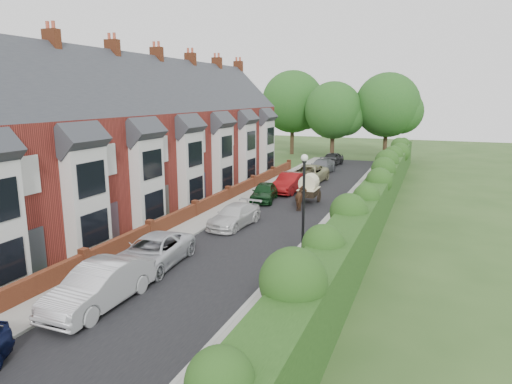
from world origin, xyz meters
TOP-DOWN VIEW (x-y plane):
  - ground at (0.00, 0.00)m, footprint 140.00×140.00m
  - road at (-0.50, 11.00)m, footprint 6.00×58.00m
  - pavement_hedge_side at (3.60, 11.00)m, footprint 2.20×58.00m
  - pavement_house_side at (-4.35, 11.00)m, footprint 1.70×58.00m
  - kerb_hedge_side at (2.55, 11.00)m, footprint 0.18×58.00m
  - kerb_house_side at (-3.55, 11.00)m, footprint 0.18×58.00m
  - hedge at (5.40, 11.00)m, footprint 2.10×58.00m
  - terrace_row at (-10.87, 9.98)m, footprint 9.05×40.50m
  - garden_wall_row at (-5.35, 10.00)m, footprint 0.35×40.35m
  - lamppost at (3.40, 4.00)m, footprint 0.32×0.32m
  - tree_far_left at (-2.65, 40.08)m, footprint 7.14×6.80m
  - tree_far_right at (3.39, 42.08)m, footprint 7.98×7.60m
  - tree_far_back at (-8.59, 43.08)m, footprint 8.40×8.00m
  - car_silver_a at (-2.50, -2.37)m, footprint 1.69×4.84m
  - car_silver_b at (-2.96, 1.70)m, footprint 2.72×5.17m
  - car_white at (-2.18, 9.04)m, footprint 2.21×4.55m
  - car_green at (-2.83, 15.86)m, footprint 2.23×4.20m
  - car_red at (-2.01, 19.54)m, footprint 2.04×4.80m
  - car_beige at (-1.68, 23.80)m, footprint 2.90×5.80m
  - car_grey at (-1.75, 29.40)m, footprint 2.24×4.90m
  - car_black at (-1.95, 35.00)m, footprint 2.27×4.38m
  - horse at (0.38, 14.45)m, footprint 1.34×1.98m
  - horse_cart at (0.38, 16.41)m, footprint 1.34×2.97m

SIDE VIEW (x-z plane):
  - ground at x=0.00m, z-range 0.00..0.00m
  - road at x=-0.50m, z-range 0.00..0.02m
  - pavement_hedge_side at x=3.60m, z-range 0.00..0.12m
  - pavement_house_side at x=-4.35m, z-range 0.00..0.12m
  - kerb_hedge_side at x=2.55m, z-range 0.00..0.13m
  - kerb_house_side at x=-3.55m, z-range 0.00..0.13m
  - garden_wall_row at x=-5.35m, z-range -0.09..1.01m
  - car_white at x=-2.18m, z-range 0.00..1.28m
  - car_green at x=-2.83m, z-range 0.00..1.36m
  - car_silver_b at x=-2.96m, z-range 0.00..1.39m
  - car_grey at x=-1.75m, z-range 0.00..1.39m
  - car_black at x=-1.95m, z-range 0.00..1.42m
  - horse at x=0.38m, z-range 0.00..1.54m
  - car_red at x=-2.01m, z-range 0.00..1.54m
  - car_beige at x=-1.68m, z-range 0.00..1.58m
  - car_silver_a at x=-2.50m, z-range 0.00..1.60m
  - horse_cart at x=0.38m, z-range 0.15..2.30m
  - hedge at x=5.40m, z-range 0.18..3.03m
  - lamppost at x=3.40m, z-range 0.72..5.88m
  - terrace_row at x=-10.87m, z-range -1.28..10.22m
  - tree_far_left at x=-2.65m, z-range 1.07..10.36m
  - tree_far_right at x=3.39m, z-range 1.16..11.47m
  - tree_far_back at x=-8.59m, z-range 1.21..12.03m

